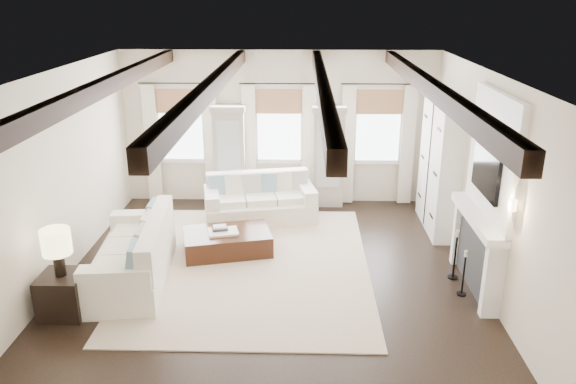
{
  "coord_description": "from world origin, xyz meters",
  "views": [
    {
      "loc": [
        0.49,
        -7.72,
        4.29
      ],
      "look_at": [
        0.26,
        1.06,
        1.15
      ],
      "focal_mm": 35.0,
      "sensor_mm": 36.0,
      "label": 1
    }
  ],
  "objects_px": {
    "sofa_back": "(260,201)",
    "side_table_front": "(64,294)",
    "ottoman": "(227,242)",
    "sofa_left": "(136,257)",
    "side_table_back": "(225,189)"
  },
  "relations": [
    {
      "from": "ottoman",
      "to": "side_table_front",
      "type": "height_order",
      "value": "side_table_front"
    },
    {
      "from": "ottoman",
      "to": "side_table_back",
      "type": "bearing_deg",
      "value": 84.74
    },
    {
      "from": "side_table_back",
      "to": "sofa_back",
      "type": "bearing_deg",
      "value": -49.07
    },
    {
      "from": "sofa_back",
      "to": "ottoman",
      "type": "distance_m",
      "value": 1.6
    },
    {
      "from": "sofa_left",
      "to": "side_table_back",
      "type": "distance_m",
      "value": 3.62
    },
    {
      "from": "side_table_front",
      "to": "ottoman",
      "type": "bearing_deg",
      "value": 45.19
    },
    {
      "from": "sofa_left",
      "to": "side_table_front",
      "type": "height_order",
      "value": "sofa_left"
    },
    {
      "from": "sofa_left",
      "to": "ottoman",
      "type": "relative_size",
      "value": 1.66
    },
    {
      "from": "sofa_left",
      "to": "side_table_front",
      "type": "distance_m",
      "value": 1.25
    },
    {
      "from": "sofa_back",
      "to": "side_table_front",
      "type": "distance_m",
      "value": 4.34
    },
    {
      "from": "sofa_back",
      "to": "sofa_left",
      "type": "xyz_separation_m",
      "value": [
        -1.74,
        -2.56,
        0.03
      ]
    },
    {
      "from": "sofa_left",
      "to": "side_table_front",
      "type": "xyz_separation_m",
      "value": [
        -0.74,
        -1.0,
        -0.1
      ]
    },
    {
      "from": "sofa_back",
      "to": "side_table_back",
      "type": "bearing_deg",
      "value": 130.93
    },
    {
      "from": "sofa_left",
      "to": "ottoman",
      "type": "distance_m",
      "value": 1.66
    },
    {
      "from": "sofa_back",
      "to": "ottoman",
      "type": "xyz_separation_m",
      "value": [
        -0.45,
        -1.53,
        -0.18
      ]
    }
  ]
}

